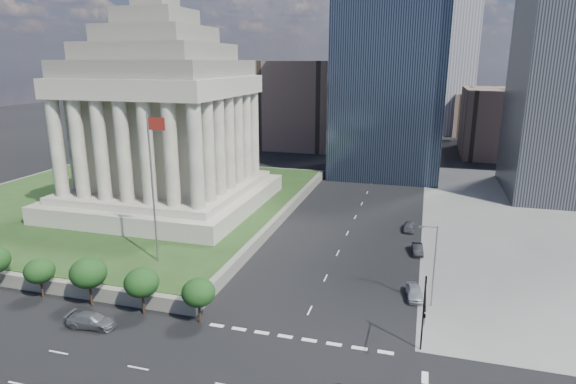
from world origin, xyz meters
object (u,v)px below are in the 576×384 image
(street_lamp_north, at_px, (433,261))
(parked_sedan_mid, at_px, (417,249))
(flagpole, at_px, (153,180))
(war_memorial, at_px, (162,99))
(suv_grey, at_px, (92,320))
(parked_sedan_near, at_px, (414,292))
(traffic_signal_ne, at_px, (424,311))
(parked_sedan_far, at_px, (409,227))

(street_lamp_north, height_order, parked_sedan_mid, street_lamp_north)
(flagpole, bearing_deg, war_memorial, 116.89)
(suv_grey, height_order, parked_sedan_near, suv_grey)
(traffic_signal_ne, xyz_separation_m, street_lamp_north, (0.83, 11.30, 0.41))
(traffic_signal_ne, height_order, parked_sedan_mid, traffic_signal_ne)
(traffic_signal_ne, bearing_deg, suv_grey, -173.84)
(traffic_signal_ne, bearing_deg, war_memorial, 143.58)
(parked_sedan_near, relative_size, parked_sedan_far, 1.08)
(flagpole, relative_size, parked_sedan_near, 4.34)
(street_lamp_north, height_order, parked_sedan_near, street_lamp_north)
(parked_sedan_mid, bearing_deg, parked_sedan_far, 92.87)
(parked_sedan_near, bearing_deg, suv_grey, -162.24)
(flagpole, relative_size, parked_sedan_far, 4.67)
(flagpole, bearing_deg, suv_grey, -90.21)
(war_memorial, relative_size, parked_sedan_near, 8.46)
(war_memorial, height_order, flagpole, war_memorial)
(parked_sedan_far, bearing_deg, traffic_signal_ne, -85.86)
(parked_sedan_near, xyz_separation_m, parked_sedan_mid, (0.00, 14.62, -0.09))
(parked_sedan_near, bearing_deg, traffic_signal_ne, -94.13)
(suv_grey, distance_m, parked_sedan_far, 51.93)
(suv_grey, xyz_separation_m, parked_sedan_mid, (33.38, 31.15, -0.09))
(suv_grey, bearing_deg, war_memorial, 12.58)
(parked_sedan_mid, bearing_deg, parked_sedan_near, -96.59)
(street_lamp_north, relative_size, parked_sedan_mid, 2.36)
(street_lamp_north, bearing_deg, parked_sedan_mid, 96.46)
(war_memorial, distance_m, parked_sedan_near, 54.37)
(war_memorial, relative_size, street_lamp_north, 3.90)
(traffic_signal_ne, height_order, parked_sedan_near, traffic_signal_ne)
(suv_grey, xyz_separation_m, parked_sedan_far, (31.72, 41.12, -0.06))
(parked_sedan_far, bearing_deg, flagpole, -139.36)
(street_lamp_north, distance_m, suv_grey, 38.58)
(traffic_signal_ne, xyz_separation_m, parked_sedan_mid, (-1.00, 27.44, -4.55))
(suv_grey, relative_size, parked_sedan_far, 1.26)
(street_lamp_north, distance_m, parked_sedan_far, 26.80)
(war_memorial, bearing_deg, suv_grey, -72.32)
(war_memorial, relative_size, flagpole, 1.95)
(traffic_signal_ne, distance_m, parked_sedan_far, 37.78)
(suv_grey, distance_m, parked_sedan_mid, 45.66)
(war_memorial, relative_size, parked_sedan_far, 9.10)
(traffic_signal_ne, height_order, suv_grey, traffic_signal_ne)
(traffic_signal_ne, distance_m, suv_grey, 34.87)
(street_lamp_north, bearing_deg, parked_sedan_near, 140.23)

